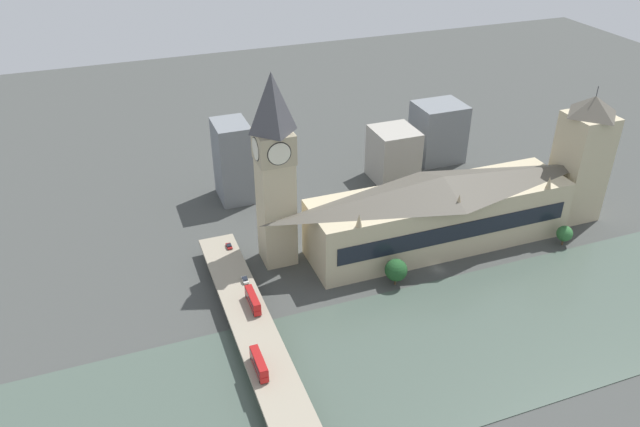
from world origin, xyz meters
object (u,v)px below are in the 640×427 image
parliament_hall (440,211)px  double_decker_bus_mid (253,300)px  double_decker_bus_lead (259,363)px  car_southbound_tail (229,246)px  clock_tower (275,168)px  car_northbound_mid (245,280)px  victoria_tower (581,158)px  road_bridge (275,381)px

parliament_hall → double_decker_bus_mid: parliament_hall is taller
double_decker_bus_lead → car_southbound_tail: size_ratio=2.99×
parliament_hall → clock_tower: (11.50, 60.93, 23.48)m
double_decker_bus_lead → car_northbound_mid: 42.48m
clock_tower → victoria_tower: bearing=-95.3°
victoria_tower → car_southbound_tail: bearing=83.5°
victoria_tower → double_decker_bus_mid: 144.64m
parliament_hall → victoria_tower: victoria_tower is taller
clock_tower → double_decker_bus_mid: clock_tower is taller
parliament_hall → clock_tower: size_ratio=1.41×
clock_tower → car_northbound_mid: bearing=135.8°
parliament_hall → car_southbound_tail: parliament_hall is taller
road_bridge → car_northbound_mid: size_ratio=39.66×
road_bridge → car_southbound_tail: bearing=-2.6°
car_northbound_mid → road_bridge: bearing=175.8°
clock_tower → victoria_tower: clock_tower is taller
victoria_tower → double_decker_bus_mid: size_ratio=4.78×
clock_tower → car_southbound_tail: 36.06m
clock_tower → car_southbound_tail: clock_tower is taller
road_bridge → double_decker_bus_mid: size_ratio=13.17×
double_decker_bus_mid → car_southbound_tail: double_decker_bus_mid is taller
clock_tower → double_decker_bus_mid: (-31.31, 17.91, -29.31)m
victoria_tower → car_southbound_tail: 143.88m
parliament_hall → road_bridge: size_ratio=0.66×
parliament_hall → double_decker_bus_lead: (-48.01, 84.67, -5.77)m
double_decker_bus_lead → clock_tower: bearing=-21.8°
road_bridge → car_northbound_mid: car_northbound_mid is taller
clock_tower → double_decker_bus_lead: 70.43m
parliament_hall → car_southbound_tail: bearing=78.3°
double_decker_bus_mid → victoria_tower: bearing=-82.1°
parliament_hall → victoria_tower: size_ratio=1.82×
clock_tower → road_bridge: 74.65m
double_decker_bus_lead → car_southbound_tail: double_decker_bus_lead is taller
victoria_tower → parliament_hall: bearing=90.0°
clock_tower → victoria_tower: 125.40m
double_decker_bus_lead → car_southbound_tail: (64.25, -6.39, -2.01)m
road_bridge → victoria_tower: bearing=-70.1°
clock_tower → victoria_tower: (-11.45, -124.30, -11.96)m
parliament_hall → victoria_tower: 64.41m
parliament_hall → road_bridge: bearing=122.7°
road_bridge → double_decker_bus_lead: (4.23, 3.26, 3.75)m
clock_tower → road_bridge: (-63.74, 20.49, -33.00)m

